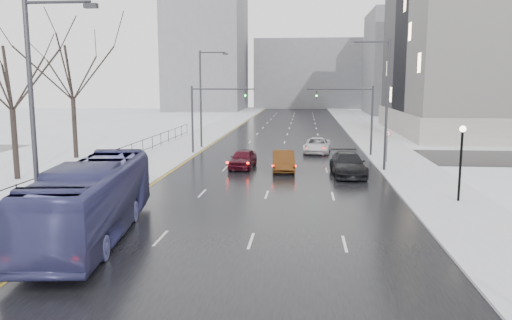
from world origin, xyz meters
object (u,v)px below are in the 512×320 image
(tree_park_d, at_px, (18,180))
(sedan_right_near, at_px, (283,161))
(streetlight_l_near, at_px, (38,113))
(mast_signal_left, at_px, (203,111))
(streetlight_r_mid, at_px, (384,98))
(bus, at_px, (93,200))
(tree_park_e, at_px, (76,159))
(sedan_right_far, at_px, (348,164))
(sedan_right_cross, at_px, (317,145))
(lamppost_r_mid, at_px, (461,152))
(no_uturn_sign, at_px, (387,137))
(mast_signal_right, at_px, (360,112))
(sedan_center_near, at_px, (243,159))
(streetlight_l_far, at_px, (203,94))

(tree_park_d, distance_m, sedan_right_near, 19.25)
(streetlight_l_near, xyz_separation_m, mast_signal_left, (0.84, 28.00, -1.51))
(tree_park_d, relative_size, streetlight_r_mid, 1.25)
(streetlight_r_mid, relative_size, bus, 0.83)
(tree_park_e, xyz_separation_m, sedan_right_far, (23.66, -5.96, 0.87))
(tree_park_d, relative_size, sedan_right_far, 2.17)
(tree_park_d, distance_m, mast_signal_left, 17.96)
(sedan_right_cross, bearing_deg, tree_park_d, -137.39)
(mast_signal_left, relative_size, sedan_right_near, 1.37)
(lamppost_r_mid, relative_size, sedan_right_near, 0.90)
(streetlight_r_mid, relative_size, sedan_right_near, 2.10)
(mast_signal_left, height_order, no_uturn_sign, mast_signal_left)
(sedan_right_cross, bearing_deg, mast_signal_right, -19.05)
(sedan_center_near, distance_m, sedan_right_far, 8.42)
(mast_signal_left, bearing_deg, bus, -89.28)
(sedan_right_far, bearing_deg, mast_signal_right, 76.53)
(tree_park_e, xyz_separation_m, streetlight_r_mid, (26.37, -4.00, 5.62))
(streetlight_l_far, xyz_separation_m, no_uturn_sign, (17.37, -8.00, -3.32))
(tree_park_d, xyz_separation_m, streetlight_l_far, (9.63, 18.00, 5.62))
(mast_signal_left, distance_m, sedan_right_far, 16.53)
(streetlight_l_far, height_order, sedan_right_cross, streetlight_l_far)
(sedan_center_near, height_order, sedan_right_far, sedan_right_far)
(mast_signal_right, height_order, sedan_right_cross, mast_signal_right)
(tree_park_e, relative_size, streetlight_r_mid, 1.35)
(lamppost_r_mid, relative_size, no_uturn_sign, 1.59)
(streetlight_r_mid, height_order, streetlight_l_far, same)
(no_uturn_sign, bearing_deg, tree_park_d, -159.68)
(mast_signal_left, height_order, bus, mast_signal_left)
(tree_park_e, bearing_deg, sedan_right_cross, 14.94)
(streetlight_l_far, bearing_deg, no_uturn_sign, -24.73)
(streetlight_r_mid, distance_m, mast_signal_right, 8.18)
(sedan_right_cross, bearing_deg, streetlight_l_far, 175.33)
(streetlight_r_mid, xyz_separation_m, streetlight_l_near, (-16.33, -20.00, 0.00))
(tree_park_d, height_order, sedan_center_near, tree_park_d)
(streetlight_l_far, height_order, sedan_center_near, streetlight_l_far)
(streetlight_l_near, xyz_separation_m, mast_signal_right, (15.49, 28.00, -1.51))
(tree_park_e, height_order, streetlight_r_mid, streetlight_r_mid)
(bus, bearing_deg, mast_signal_right, 53.71)
(streetlight_r_mid, relative_size, lamppost_r_mid, 2.34)
(streetlight_l_near, xyz_separation_m, sedan_right_near, (8.81, 19.44, -4.79))
(sedan_center_near, bearing_deg, sedan_right_cross, 61.01)
(no_uturn_sign, relative_size, sedan_right_cross, 0.51)
(streetlight_l_near, relative_size, sedan_right_near, 2.10)
(streetlight_r_mid, distance_m, mast_signal_left, 17.50)
(mast_signal_left, height_order, sedan_center_near, mast_signal_left)
(streetlight_l_far, bearing_deg, mast_signal_right, -14.48)
(streetlight_r_mid, bearing_deg, sedan_right_far, -144.06)
(lamppost_r_mid, bearing_deg, tree_park_e, 154.38)
(streetlight_r_mid, height_order, sedan_right_cross, streetlight_r_mid)
(streetlight_r_mid, distance_m, sedan_right_far, 5.80)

